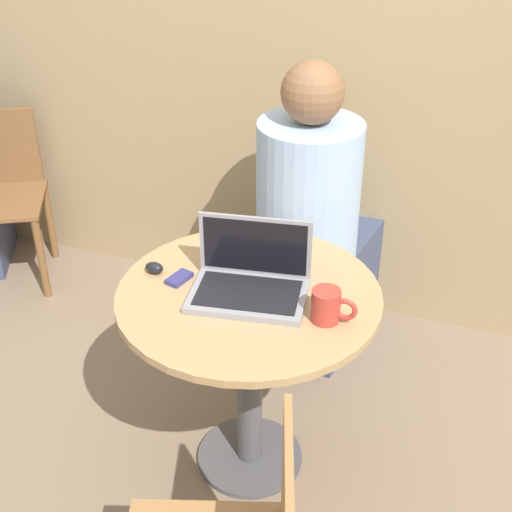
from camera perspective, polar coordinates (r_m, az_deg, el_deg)
ground_plane at (r=2.61m, az=-0.50°, el=-15.85°), size 12.00×12.00×0.00m
back_wall at (r=2.85m, az=7.25°, el=18.76°), size 7.00×0.05×2.60m
round_table at (r=2.24m, az=-0.56°, el=-6.29°), size 0.80×0.80×0.71m
laptop at (r=2.12m, az=-0.46°, el=-1.92°), size 0.38×0.28×0.22m
cell_phone at (r=2.20m, az=-6.16°, el=-1.78°), size 0.07×0.09×0.02m
computer_mouse at (r=2.24m, az=-8.19°, el=-1.01°), size 0.06×0.04×0.04m
coffee_cup at (r=2.01m, az=5.75°, el=-3.99°), size 0.13×0.08×0.10m
person_seated at (r=2.84m, az=4.60°, el=1.55°), size 0.44×0.63×1.23m
chair_background at (r=3.55m, az=-19.72°, el=4.58°), size 0.54×0.54×0.79m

